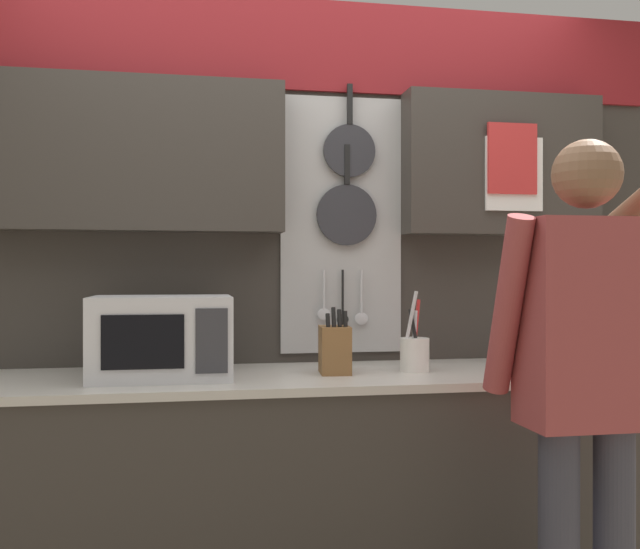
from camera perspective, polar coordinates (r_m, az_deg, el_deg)
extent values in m
cube|color=#38332D|center=(2.81, -0.12, -17.40)|extent=(2.55, 0.65, 0.88)
cube|color=beige|center=(2.70, -0.12, -8.20)|extent=(2.58, 0.68, 0.03)
cube|color=#38332D|center=(3.02, -1.28, -1.16)|extent=(3.15, 0.04, 2.43)
cube|color=maroon|center=(3.13, -1.19, 17.89)|extent=(3.11, 0.02, 0.38)
cube|color=#38332D|center=(2.92, -14.60, 9.26)|extent=(1.17, 0.16, 0.60)
cube|color=#38332D|center=(3.20, 14.30, 8.47)|extent=(0.86, 0.16, 0.60)
cube|color=#B2B2B2|center=(3.02, 1.72, 4.00)|extent=(0.52, 0.01, 1.08)
cylinder|color=#2D2D33|center=(3.04, 2.37, 9.86)|extent=(0.22, 0.02, 0.22)
cube|color=black|center=(3.07, 2.40, 13.47)|extent=(0.02, 0.02, 0.17)
cylinder|color=#2D2D33|center=(3.00, 2.15, 4.78)|extent=(0.26, 0.02, 0.26)
cube|color=black|center=(3.02, 2.17, 8.78)|extent=(0.02, 0.02, 0.17)
cylinder|color=silver|center=(2.98, 0.31, -1.25)|extent=(0.01, 0.01, 0.17)
ellipsoid|color=silver|center=(2.98, 0.31, -3.20)|extent=(0.06, 0.01, 0.05)
cylinder|color=black|center=(2.99, 1.83, -1.47)|extent=(0.01, 0.01, 0.19)
ellipsoid|color=black|center=(3.00, 1.83, -3.61)|extent=(0.05, 0.01, 0.05)
cylinder|color=silver|center=(3.01, 3.33, -1.42)|extent=(0.01, 0.01, 0.19)
ellipsoid|color=silver|center=(3.01, 3.33, -3.55)|extent=(0.06, 0.01, 0.05)
cube|color=white|center=(3.12, 15.26, 7.77)|extent=(0.25, 0.02, 0.31)
cube|color=red|center=(3.11, 15.12, 8.94)|extent=(0.22, 0.02, 0.30)
cube|color=silver|center=(2.62, -12.55, -4.91)|extent=(0.49, 0.35, 0.29)
cube|color=black|center=(2.45, -13.98, -5.27)|extent=(0.27, 0.01, 0.18)
cube|color=#333338|center=(2.44, -8.66, -5.27)|extent=(0.11, 0.01, 0.22)
cube|color=brown|center=(2.68, 1.19, -6.04)|extent=(0.12, 0.16, 0.18)
cylinder|color=black|center=(2.63, 0.63, -3.68)|extent=(0.02, 0.03, 0.05)
cylinder|color=black|center=(2.63, 1.10, -3.43)|extent=(0.02, 0.03, 0.07)
cylinder|color=black|center=(2.64, 1.57, -3.51)|extent=(0.02, 0.03, 0.07)
cylinder|color=black|center=(2.64, 2.04, -3.57)|extent=(0.02, 0.02, 0.06)
cylinder|color=white|center=(2.76, 7.58, -6.38)|extent=(0.11, 0.11, 0.13)
cylinder|color=silver|center=(2.76, 7.57, -4.75)|extent=(0.03, 0.03, 0.18)
cylinder|color=red|center=(2.77, 7.69, -4.30)|extent=(0.04, 0.03, 0.22)
cylinder|color=black|center=(2.75, 7.58, -4.69)|extent=(0.05, 0.03, 0.19)
cylinder|color=silver|center=(2.73, 7.20, -3.99)|extent=(0.06, 0.04, 0.26)
cube|color=#993D3D|center=(2.27, 20.57, -3.61)|extent=(0.38, 0.22, 0.62)
sphere|color=brown|center=(2.28, 20.58, 7.54)|extent=(0.21, 0.21, 0.21)
cylinder|color=#993D3D|center=(2.20, 14.82, -2.46)|extent=(0.08, 0.25, 0.55)
cylinder|color=brown|center=(2.61, 22.05, 3.24)|extent=(0.08, 0.54, 0.29)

